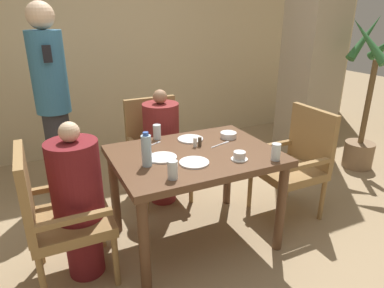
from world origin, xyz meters
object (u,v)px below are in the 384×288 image
standing_host (53,99)px  glass_tall_mid (276,152)px  diner_in_left_chair (78,201)px  diner_in_far_chair (162,146)px  bowl_small (228,135)px  glass_tall_near (157,132)px  plate_main_left (194,162)px  water_bottle (146,150)px  plate_dessert_center (163,158)px  glass_tall_far (173,170)px  plate_main_right (190,139)px  potted_palm (367,109)px  chair_left_side (56,213)px  chair_right_side (296,159)px  chair_far_side (156,146)px  teacup_with_saucer (239,156)px

standing_host → glass_tall_mid: (1.27, -1.58, -0.15)m
diner_in_left_chair → diner_in_far_chair: bearing=39.5°
bowl_small → diner_in_far_chair: bearing=125.9°
diner_in_left_chair → glass_tall_near: bearing=29.1°
standing_host → bowl_small: (1.21, -1.07, -0.19)m
plate_main_left → water_bottle: (-0.29, 0.10, 0.10)m
plate_dessert_center → glass_tall_far: glass_tall_far is taller
bowl_small → glass_tall_far: 0.83m
plate_main_right → glass_tall_near: bearing=150.7°
glass_tall_far → potted_palm: bearing=15.7°
standing_host → bowl_small: size_ratio=13.71×
chair_left_side → diner_in_far_chair: (0.97, 0.68, 0.04)m
chair_left_side → plate_main_right: bearing=13.3°
diner_in_left_chair → plate_main_left: 0.79m
water_bottle → glass_tall_near: (0.23, 0.45, -0.05)m
chair_right_side → glass_tall_near: 1.22m
chair_far_side → diner_in_far_chair: diner_in_far_chair is taller
diner_in_far_chair → chair_right_side: (0.97, -0.68, -0.04)m
chair_right_side → plate_main_left: 1.10m
chair_left_side → chair_right_side: size_ratio=1.00×
chair_left_side → potted_palm: bearing=7.3°
plate_main_left → plate_main_right: 0.45m
plate_main_left → standing_host: bearing=118.1°
potted_palm → plate_main_right: 2.24m
plate_main_right → glass_tall_far: (-0.39, -0.57, 0.05)m
chair_right_side → standing_host: bearing=145.8°
standing_host → water_bottle: standing_host is taller
standing_host → glass_tall_far: size_ratio=15.11×
chair_right_side → glass_tall_near: bearing=161.2°
diner_in_far_chair → teacup_with_saucer: (0.22, -0.93, 0.22)m
diner_in_left_chair → teacup_with_saucer: size_ratio=9.40×
diner_in_far_chair → plate_main_right: (0.09, -0.43, 0.20)m
plate_main_right → glass_tall_far: 0.69m
glass_tall_mid → bowl_small: bearing=96.6°
water_bottle → chair_left_side: bearing=173.4°
diner_in_left_chair → water_bottle: bearing=-8.7°
plate_main_right → water_bottle: 0.57m
chair_left_side → chair_far_side: (0.97, 0.83, 0.00)m
chair_far_side → glass_tall_mid: size_ratio=7.97×
chair_left_side → chair_right_side: bearing=0.0°
chair_left_side → glass_tall_mid: 1.49m
plate_dessert_center → glass_tall_mid: (0.69, -0.35, 0.05)m
chair_far_side → plate_dessert_center: (-0.25, -0.83, 0.24)m
potted_palm → chair_right_side: bearing=-162.7°
chair_right_side → plate_main_right: (-0.89, 0.25, 0.24)m
glass_tall_far → water_bottle: bearing=107.7°
plate_main_right → glass_tall_far: bearing=-124.3°
plate_main_right → glass_tall_far: size_ratio=1.71×
glass_tall_near → chair_far_side: bearing=71.9°
standing_host → potted_palm: bearing=-14.4°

